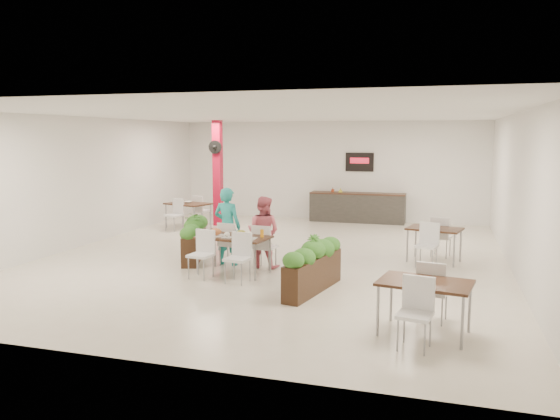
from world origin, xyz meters
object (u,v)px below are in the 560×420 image
object	(u,v)px
service_counter	(357,207)
planter_left	(194,236)
side_table_c	(425,290)
side_table_b	(434,234)
planter_right	(313,264)
red_column	(218,172)
side_table_a	(188,207)
diner_woman	(263,232)
diner_man	(227,226)
main_table	(233,242)

from	to	relation	value
service_counter	planter_left	distance (m)	6.86
side_table_c	side_table_b	bearing A→B (deg)	99.01
service_counter	side_table_c	size ratio (longest dim) A/B	1.80
planter_left	planter_right	distance (m)	3.61
red_column	side_table_b	world-z (taller)	red_column
red_column	side_table_a	distance (m)	1.40
diner_woman	planter_left	world-z (taller)	diner_woman
side_table_a	planter_left	bearing A→B (deg)	-44.64
red_column	side_table_b	xyz separation A→B (m)	(6.45, -3.23, -1.02)
diner_man	main_table	bearing A→B (deg)	127.85
main_table	side_table_a	bearing A→B (deg)	125.05
service_counter	side_table_a	bearing A→B (deg)	-150.99
service_counter	side_table_c	distance (m)	10.00
red_column	main_table	bearing A→B (deg)	-64.06
main_table	side_table_c	xyz separation A→B (m)	(3.77, -2.42, -0.01)
side_table_a	diner_man	bearing A→B (deg)	-36.87
side_table_c	planter_right	bearing A→B (deg)	150.13
diner_man	side_table_b	distance (m)	4.48
planter_right	diner_man	bearing A→B (deg)	146.48
planter_left	side_table_a	world-z (taller)	planter_left
side_table_a	side_table_c	size ratio (longest dim) A/B	1.00
planter_left	side_table_a	xyz separation A→B (m)	(-1.98, 3.74, 0.12)
red_column	planter_left	size ratio (longest dim) A/B	1.68
main_table	planter_right	xyz separation A→B (m)	(1.82, -0.81, -0.14)
planter_left	side_table_b	bearing A→B (deg)	13.39
service_counter	diner_woman	distance (m)	6.70
planter_right	side_table_a	xyz separation A→B (m)	(-5.12, 5.51, 0.13)
planter_right	side_table_c	xyz separation A→B (m)	(1.95, -1.60, 0.13)
red_column	service_counter	distance (m)	4.56
service_counter	planter_left	xyz separation A→B (m)	(-2.68, -6.32, 0.02)
diner_man	red_column	bearing A→B (deg)	-57.71
service_counter	side_table_b	size ratio (longest dim) A/B	1.79
diner_man	side_table_b	size ratio (longest dim) A/B	0.99
main_table	side_table_a	world-z (taller)	same
red_column	side_table_a	world-z (taller)	red_column
service_counter	side_table_a	distance (m)	5.33
main_table	planter_right	distance (m)	2.00
planter_right	side_table_a	size ratio (longest dim) A/B	1.15
diner_man	planter_left	world-z (taller)	diner_man
diner_woman	side_table_a	bearing A→B (deg)	-40.46
side_table_c	side_table_a	bearing A→B (deg)	144.40
diner_woman	red_column	bearing A→B (deg)	-50.37
planter_right	planter_left	bearing A→B (deg)	150.48
diner_woman	side_table_a	size ratio (longest dim) A/B	0.89
service_counter	main_table	size ratio (longest dim) A/B	1.71
diner_man	planter_right	bearing A→B (deg)	153.53
service_counter	main_table	xyz separation A→B (m)	(-1.36, -7.28, 0.14)
red_column	planter_right	bearing A→B (deg)	-54.42
diner_man	diner_woman	bearing A→B (deg)	-172.95
diner_woman	side_table_a	xyz separation A→B (m)	(-3.71, 4.05, -0.11)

